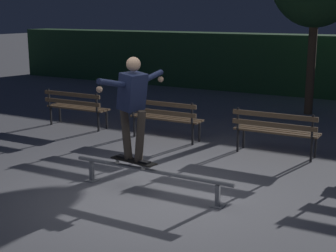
% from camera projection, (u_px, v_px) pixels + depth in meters
% --- Properties ---
extents(ground_plane, '(90.00, 90.00, 0.00)m').
position_uv_depth(ground_plane, '(149.00, 193.00, 7.38)').
color(ground_plane, gray).
extents(hedge_backdrop, '(24.00, 1.20, 1.94)m').
position_uv_depth(hedge_backdrop, '(316.00, 66.00, 15.83)').
color(hedge_backdrop, '#2D5B33').
rests_on(hedge_backdrop, ground).
extents(grind_rail, '(2.68, 0.18, 0.38)m').
position_uv_depth(grind_rail, '(150.00, 174.00, 7.34)').
color(grind_rail, gray).
rests_on(grind_rail, ground).
extents(skateboard, '(0.80, 0.32, 0.09)m').
position_uv_depth(skateboard, '(133.00, 161.00, 7.45)').
color(skateboard, black).
rests_on(skateboard, grind_rail).
extents(skateboarder, '(0.63, 1.39, 1.56)m').
position_uv_depth(skateboarder, '(133.00, 100.00, 7.24)').
color(skateboarder, black).
rests_on(skateboarder, skateboard).
extents(park_bench_leftmost, '(1.60, 0.43, 0.88)m').
position_uv_depth(park_bench_leftmost, '(76.00, 105.00, 11.49)').
color(park_bench_leftmost, black).
rests_on(park_bench_leftmost, ground).
extents(park_bench_left_center, '(1.60, 0.43, 0.88)m').
position_uv_depth(park_bench_left_center, '(164.00, 115.00, 10.34)').
color(park_bench_left_center, black).
rests_on(park_bench_left_center, ground).
extents(park_bench_right_center, '(1.60, 0.43, 0.88)m').
position_uv_depth(park_bench_right_center, '(275.00, 128.00, 9.19)').
color(park_bench_right_center, black).
rests_on(park_bench_right_center, ground).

